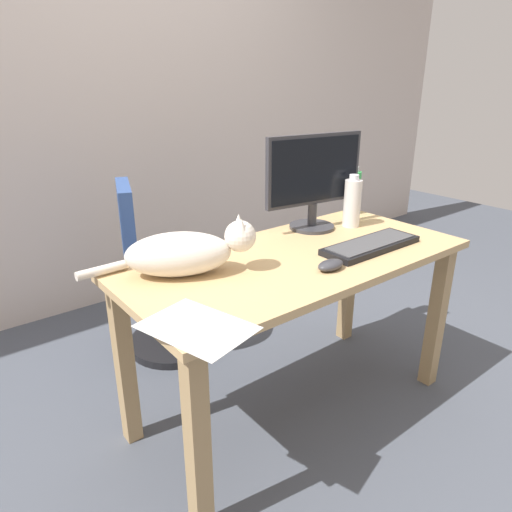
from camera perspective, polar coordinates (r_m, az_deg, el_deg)
name	(u,v)px	position (r m, az deg, el deg)	size (l,w,h in m)	color
ground_plane	(292,406)	(2.13, 4.48, -17.98)	(8.00, 8.00, 0.00)	#474C56
back_wall	(121,85)	(2.95, -16.35, 19.55)	(6.00, 0.04, 2.60)	beige
desk	(297,282)	(1.82, 5.02, -3.20)	(1.37, 0.64, 0.71)	tan
office_chair	(161,282)	(2.40, -11.63, -3.16)	(0.51, 0.48, 0.89)	black
monitor	(314,178)	(2.04, 7.17, 9.48)	(0.48, 0.20, 0.41)	#333338
keyboard	(371,245)	(1.89, 13.97, 1.32)	(0.44, 0.15, 0.03)	black
cat	(185,252)	(1.59, -8.71, 0.51)	(0.55, 0.34, 0.20)	silver
computer_mouse	(331,265)	(1.65, 9.19, -1.11)	(0.11, 0.06, 0.04)	#333338
paper_sheet	(197,327)	(1.28, -7.28, -8.69)	(0.21, 0.30, 0.00)	white
water_bottle	(353,192)	(2.34, 11.82, 7.75)	(0.07, 0.07, 0.23)	green
spray_bottle	(352,203)	(2.13, 11.78, 6.47)	(0.08, 0.08, 0.24)	silver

